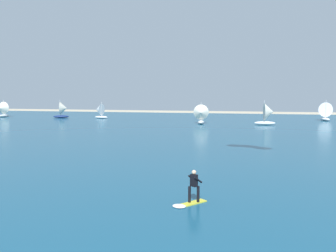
% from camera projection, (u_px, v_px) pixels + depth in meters
% --- Properties ---
extents(ocean, '(160.00, 90.00, 0.10)m').
position_uv_depth(ocean, '(217.00, 129.00, 55.01)').
color(ocean, navy).
rests_on(ocean, ground).
extents(kitesurfer, '(1.66, 1.88, 1.67)m').
position_uv_depth(kitesurfer, '(191.00, 192.00, 17.53)').
color(kitesurfer, yellow).
rests_on(kitesurfer, ocean).
extents(sailboat_far_right, '(2.89, 3.41, 4.00)m').
position_uv_depth(sailboat_far_right, '(2.00, 109.00, 82.83)').
color(sailboat_far_right, white).
rests_on(sailboat_far_right, ocean).
extents(sailboat_leading, '(3.73, 3.18, 4.30)m').
position_uv_depth(sailboat_leading, '(268.00, 114.00, 61.76)').
color(sailboat_leading, white).
rests_on(sailboat_leading, ocean).
extents(sailboat_heeled_over, '(3.16, 2.70, 3.65)m').
position_uv_depth(sailboat_heeled_over, '(99.00, 111.00, 78.61)').
color(sailboat_heeled_over, white).
rests_on(sailboat_heeled_over, ocean).
extents(sailboat_mid_left, '(2.89, 3.38, 3.90)m').
position_uv_depth(sailboat_mid_left, '(201.00, 114.00, 64.03)').
color(sailboat_mid_left, silver).
rests_on(sailboat_mid_left, ocean).
extents(sailboat_near_shore, '(3.63, 3.24, 4.08)m').
position_uv_depth(sailboat_near_shore, '(63.00, 110.00, 80.34)').
color(sailboat_near_shore, navy).
rests_on(sailboat_near_shore, ocean).
extents(sailboat_center_horizon, '(3.21, 3.68, 4.16)m').
position_uv_depth(sailboat_center_horizon, '(324.00, 111.00, 72.23)').
color(sailboat_center_horizon, white).
rests_on(sailboat_center_horizon, ocean).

